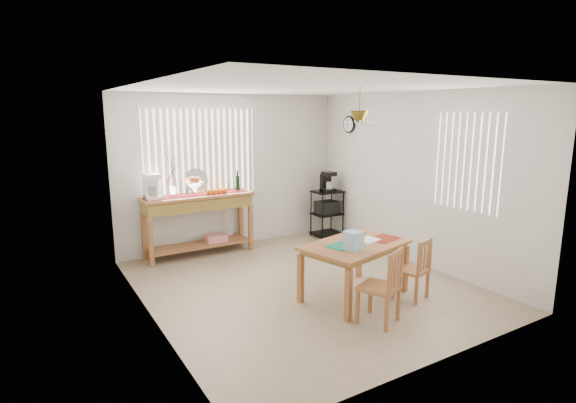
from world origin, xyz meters
TOP-DOWN VIEW (x-y plane):
  - ground at (0.00, 0.00)m, footprint 4.00×4.50m
  - room_shell at (0.00, 0.01)m, footprint 4.20×4.70m
  - sideboard at (-0.71, 1.98)m, footprint 1.78×0.50m
  - sideboard_items at (-1.00, 1.99)m, footprint 1.69×0.43m
  - wire_cart at (1.70, 1.79)m, footprint 0.51×0.41m
  - cart_items at (1.70, 1.80)m, footprint 0.20×0.25m
  - dining_table at (0.35, -0.66)m, footprint 1.48×1.13m
  - table_items at (0.25, -0.80)m, footprint 1.09×0.49m
  - chair_left at (0.15, -1.38)m, footprint 0.52×0.52m
  - chair_right at (0.94, -1.09)m, footprint 0.45×0.45m

SIDE VIEW (x-z plane):
  - ground at x=0.00m, z-range -0.01..0.00m
  - chair_right at x=0.94m, z-range -0.01..0.78m
  - chair_left at x=0.15m, z-range -0.01..0.85m
  - wire_cart at x=1.70m, z-range 0.09..0.96m
  - dining_table at x=0.35m, z-range 0.27..0.97m
  - sideboard at x=-0.71m, z-range 0.25..1.25m
  - table_items at x=0.25m, z-range 0.67..0.90m
  - cart_items at x=1.70m, z-range 0.86..1.21m
  - sideboard_items at x=-1.00m, z-range 0.77..1.54m
  - room_shell at x=0.00m, z-range 0.34..3.04m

